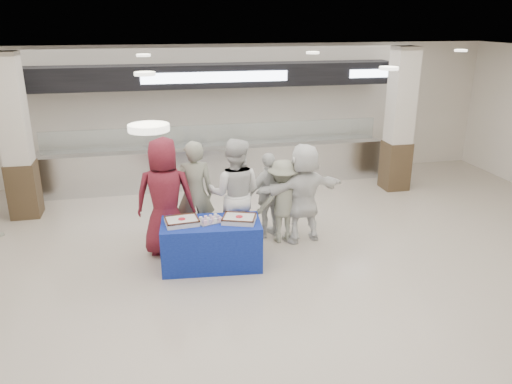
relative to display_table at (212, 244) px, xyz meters
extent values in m
plane|color=#BCB2A1|center=(0.65, -1.27, -0.38)|extent=(14.00, 14.00, 0.00)
cube|color=silver|center=(0.65, 4.13, 0.08)|extent=(8.00, 0.80, 0.90)
cube|color=silver|center=(0.65, 4.13, 0.55)|extent=(8.00, 0.85, 0.04)
cube|color=white|center=(0.65, 3.83, 0.88)|extent=(7.60, 0.02, 0.50)
cube|color=black|center=(0.65, 4.13, 2.17)|extent=(8.40, 0.70, 0.50)
cube|color=white|center=(0.65, 3.77, 2.17)|extent=(3.20, 0.03, 0.22)
cube|color=white|center=(4.45, 3.77, 2.17)|extent=(1.40, 0.03, 0.18)
cube|color=#3A2A1A|center=(-3.35, 2.93, 0.18)|extent=(0.55, 0.55, 1.10)
cube|color=beige|center=(-3.35, 2.93, 1.78)|extent=(0.50, 0.50, 2.10)
cube|color=#3A2A1A|center=(4.65, 2.93, 0.18)|extent=(0.55, 0.55, 1.10)
cube|color=beige|center=(4.65, 2.93, 1.78)|extent=(0.50, 0.50, 2.10)
cube|color=#162E97|center=(0.00, 0.00, 0.00)|extent=(1.62, 0.92, 0.75)
cube|color=silver|center=(-0.44, 0.03, 0.41)|extent=(0.53, 0.43, 0.08)
cube|color=#412012|center=(-0.44, 0.03, 0.47)|extent=(0.53, 0.43, 0.02)
cylinder|color=red|center=(-0.44, 0.03, 0.46)|extent=(0.12, 0.12, 0.01)
cube|color=silver|center=(0.44, -0.07, 0.41)|extent=(0.60, 0.54, 0.08)
cube|color=#412012|center=(0.44, -0.07, 0.47)|extent=(0.60, 0.54, 0.02)
cylinder|color=red|center=(0.44, -0.07, 0.46)|extent=(0.14, 0.14, 0.01)
cube|color=#AEAEB3|center=(0.00, 0.04, 0.38)|extent=(0.51, 0.44, 0.02)
imported|color=maroon|center=(-0.66, 0.64, 0.62)|extent=(1.05, 0.76, 1.99)
imported|color=gray|center=(-0.16, 0.89, 0.55)|extent=(0.68, 0.45, 1.85)
imported|color=silver|center=(0.50, 0.64, 0.58)|extent=(1.11, 0.98, 1.91)
imported|color=silver|center=(1.18, 0.94, 0.40)|extent=(0.99, 0.66, 1.56)
imported|color=gray|center=(1.35, 0.69, 0.37)|extent=(1.00, 0.62, 1.49)
imported|color=white|center=(1.71, 0.64, 0.51)|extent=(1.71, 0.79, 1.77)
camera|label=1|loc=(-0.85, -7.18, 3.40)|focal=35.00mm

